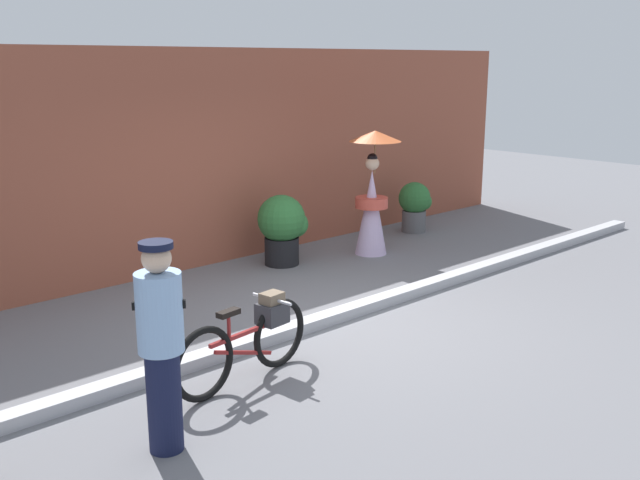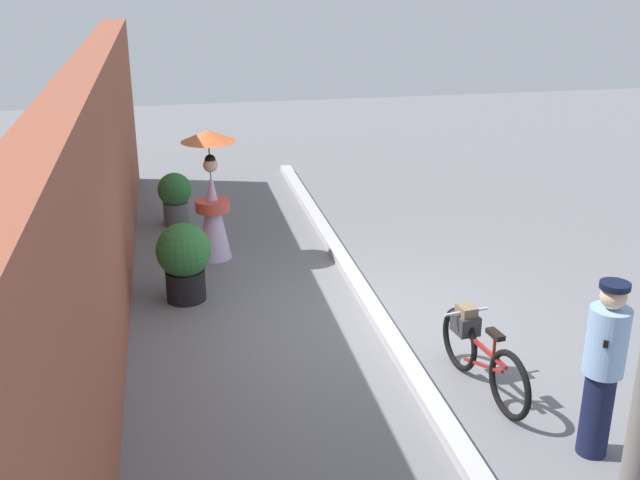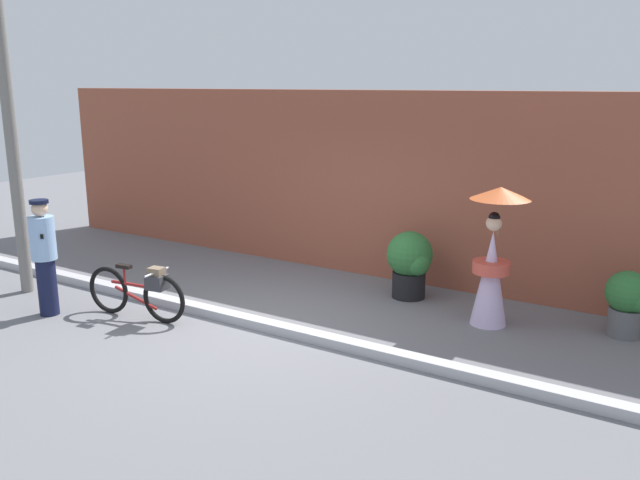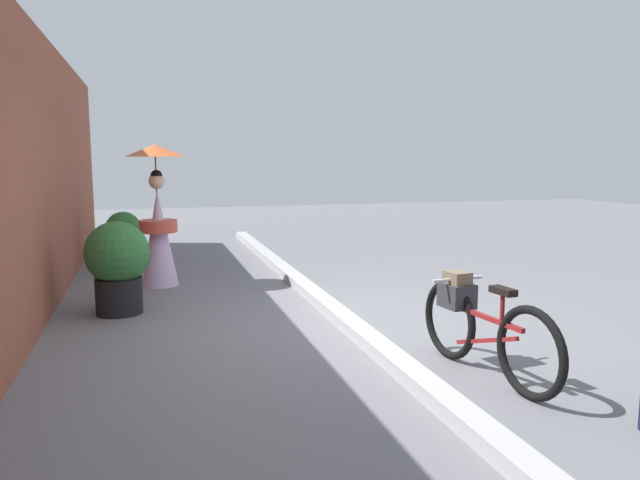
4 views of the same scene
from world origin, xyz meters
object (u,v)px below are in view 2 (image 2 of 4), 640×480
bicycle_near_officer (479,351)px  potted_plant_small (176,196)px  person_officer (603,366)px  person_with_parasol (212,196)px  potted_plant_by_door (185,258)px

bicycle_near_officer → potted_plant_small: bearing=26.4°
bicycle_near_officer → potted_plant_small: 6.36m
person_officer → person_with_parasol: size_ratio=0.87×
potted_plant_small → person_officer: bearing=-153.9°
bicycle_near_officer → person_officer: person_officer is taller
potted_plant_by_door → potted_plant_small: (2.97, 0.05, -0.08)m
potted_plant_by_door → potted_plant_small: potted_plant_by_door is taller
bicycle_near_officer → person_with_parasol: person_with_parasol is taller
bicycle_near_officer → potted_plant_by_door: bearing=45.6°
bicycle_near_officer → potted_plant_by_door: potted_plant_by_door is taller
potted_plant_small → bicycle_near_officer: bearing=-153.6°
person_with_parasol → potted_plant_small: person_with_parasol is taller
person_officer → person_with_parasol: 6.05m
person_officer → person_with_parasol: person_with_parasol is taller
person_officer → potted_plant_by_door: 5.18m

